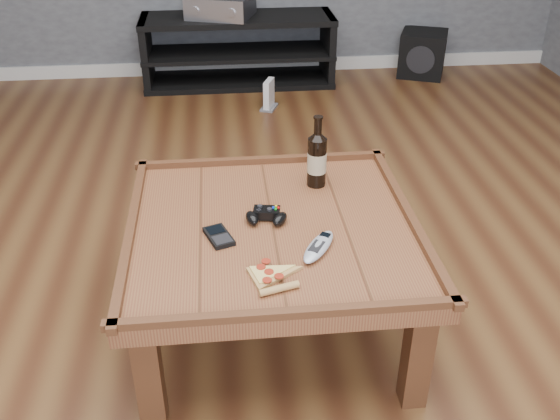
{
  "coord_description": "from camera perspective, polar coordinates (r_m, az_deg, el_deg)",
  "views": [
    {
      "loc": [
        -0.16,
        -1.82,
        1.61
      ],
      "look_at": [
        0.02,
        -0.02,
        0.52
      ],
      "focal_mm": 40.0,
      "sensor_mm": 36.0,
      "label": 1
    }
  ],
  "objects": [
    {
      "name": "smartphone",
      "position": [
        2.1,
        -5.61,
        -2.4
      ],
      "size": [
        0.11,
        0.15,
        0.02
      ],
      "rotation": [
        0.0,
        0.0,
        0.35
      ],
      "color": "black",
      "rests_on": "coffee_table"
    },
    {
      "name": "beer_bottle",
      "position": [
        2.37,
        3.4,
        4.77
      ],
      "size": [
        0.07,
        0.07,
        0.28
      ],
      "color": "black",
      "rests_on": "coffee_table"
    },
    {
      "name": "av_receiver",
      "position": [
        4.68,
        -5.46,
        18.09
      ],
      "size": [
        0.52,
        0.48,
        0.15
      ],
      "rotation": [
        0.0,
        0.0,
        -0.32
      ],
      "color": "black",
      "rests_on": "media_console"
    },
    {
      "name": "ground",
      "position": [
        2.44,
        -0.61,
        -10.36
      ],
      "size": [
        6.0,
        6.0,
        0.0
      ],
      "primitive_type": "plane",
      "color": "#412212",
      "rests_on": "ground"
    },
    {
      "name": "baseboard",
      "position": [
        5.06,
        -3.87,
        12.96
      ],
      "size": [
        5.0,
        0.02,
        0.1
      ],
      "primitive_type": "cube",
      "color": "silver",
      "rests_on": "ground"
    },
    {
      "name": "coffee_table",
      "position": [
        2.2,
        -0.67,
        -2.69
      ],
      "size": [
        1.03,
        1.03,
        0.48
      ],
      "color": "#5E2D1A",
      "rests_on": "ground"
    },
    {
      "name": "game_console",
      "position": [
        4.32,
        -1.02,
        10.41
      ],
      "size": [
        0.14,
        0.18,
        0.2
      ],
      "rotation": [
        0.0,
        0.0,
        -0.36
      ],
      "color": "slate",
      "rests_on": "ground"
    },
    {
      "name": "game_controller",
      "position": [
        2.18,
        -1.27,
        -0.54
      ],
      "size": [
        0.16,
        0.12,
        0.04
      ],
      "rotation": [
        0.0,
        0.0,
        -0.17
      ],
      "color": "black",
      "rests_on": "coffee_table"
    },
    {
      "name": "subwoofer",
      "position": [
        5.09,
        12.89,
        13.77
      ],
      "size": [
        0.44,
        0.44,
        0.33
      ],
      "rotation": [
        0.0,
        0.0,
        -0.39
      ],
      "color": "black",
      "rests_on": "ground"
    },
    {
      "name": "media_console",
      "position": [
        4.77,
        -3.82,
        14.31
      ],
      "size": [
        1.4,
        0.45,
        0.5
      ],
      "color": "black",
      "rests_on": "ground"
    },
    {
      "name": "pizza_slice",
      "position": [
        1.91,
        -0.88,
        -6.07
      ],
      "size": [
        0.19,
        0.25,
        0.02
      ],
      "rotation": [
        0.0,
        0.0,
        0.28
      ],
      "color": "tan",
      "rests_on": "coffee_table"
    },
    {
      "name": "remote_control",
      "position": [
        2.03,
        3.55,
        -3.35
      ],
      "size": [
        0.16,
        0.21,
        0.03
      ],
      "rotation": [
        0.0,
        0.0,
        -0.55
      ],
      "color": "#9FA5AD",
      "rests_on": "coffee_table"
    }
  ]
}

